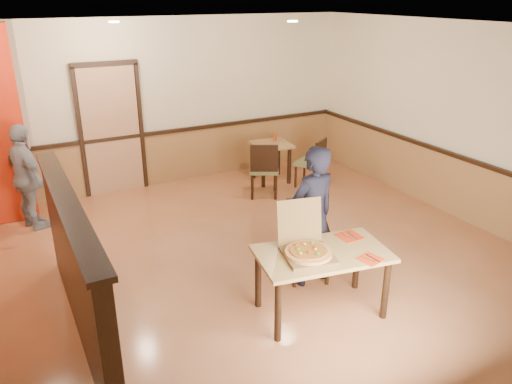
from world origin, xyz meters
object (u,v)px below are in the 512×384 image
diner (312,217)px  passerby (27,178)px  condiment (275,137)px  main_table (322,261)px  side_table (271,153)px  side_chair_left (264,167)px  diner_chair (307,236)px  pizza_box (307,249)px  side_chair_right (313,161)px

diner → passerby: bearing=-55.6°
condiment → passerby: bearing=-177.4°
main_table → condiment: size_ratio=8.79×
main_table → passerby: (-2.45, 3.60, 0.15)m
passerby → condiment: bearing=-108.6°
main_table → side_table: main_table is taller
side_chair_left → side_table: bearing=-100.2°
diner_chair → side_chair_left: 2.48m
main_table → side_chair_left: side_chair_left is taller
diner_chair → condiment: size_ratio=5.71×
diner_chair → side_chair_left: diner_chair is taller
main_table → side_chair_left: size_ratio=1.54×
main_table → side_table: 3.98m
side_chair_left → condiment: side_chair_left is taller
main_table → side_table: size_ratio=2.00×
diner_chair → diner: (-0.04, -0.14, 0.31)m
side_chair_left → pizza_box: pizza_box is taller
diner_chair → diner: 0.35m
main_table → side_chair_right: (1.98, 3.09, -0.14)m
diner_chair → diner: bearing=-84.8°
main_table → condiment: bearing=76.6°
side_chair_right → diner_chair: bearing=23.0°
side_chair_right → passerby: size_ratio=0.57×
side_chair_left → side_chair_right: 0.97m
side_chair_left → side_table: size_ratio=1.29×
main_table → passerby: 4.36m
diner_chair → side_table: 3.22m
side_chair_right → condiment: size_ratio=5.24×
diner → side_table: bearing=-119.0°
condiment → side_chair_right: bearing=-62.9°
main_table → side_chair_right: 3.67m
passerby → condiment: size_ratio=9.27×
side_table → diner: size_ratio=0.44×
side_table → pizza_box: (-1.67, -3.66, 0.26)m
side_chair_right → diner: size_ratio=0.52×
side_chair_right → pizza_box: 3.75m
condiment → side_chair_left: bearing=-130.5°
side_table → main_table: bearing=-112.1°
diner_chair → condiment: 3.37m
condiment → main_table: bearing=-113.1°
diner → condiment: diner is taller
side_table → pizza_box: 4.03m
side_table → condiment: bearing=38.8°
main_table → pizza_box: (-0.17, 0.03, 0.17)m
side_chair_left → side_chair_right: size_ratio=1.09×
diner_chair → passerby: (-2.74, 2.89, 0.25)m
diner → side_chair_left: bearing=-114.2°
pizza_box → passerby: bearing=135.3°
passerby → condiment: (4.07, 0.19, 0.01)m
main_table → side_chair_right: side_chair_right is taller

